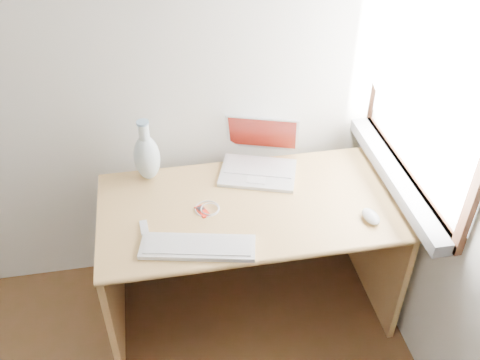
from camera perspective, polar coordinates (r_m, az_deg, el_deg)
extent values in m
cube|color=silver|center=(2.26, 19.90, 11.29)|extent=(0.01, 0.90, 1.00)
cube|color=gray|center=(2.50, 16.22, 0.43)|extent=(0.10, 0.96, 0.06)
cube|color=white|center=(2.21, 18.30, 11.94)|extent=(0.02, 0.84, 0.92)
cube|color=tan|center=(2.39, 1.11, -2.82)|extent=(1.34, 0.67, 0.03)
cube|color=tan|center=(2.62, -13.46, -10.28)|extent=(0.03, 0.63, 0.68)
cube|color=tan|center=(2.80, 14.42, -6.66)|extent=(0.03, 0.63, 0.68)
cube|color=tan|center=(2.78, -0.22, -2.21)|extent=(1.28, 0.03, 0.44)
cube|color=white|center=(2.54, 1.93, 0.79)|extent=(0.41, 0.34, 0.02)
cube|color=white|center=(2.53, 1.93, 0.98)|extent=(0.35, 0.23, 0.00)
cube|color=white|center=(2.57, 1.43, 4.53)|extent=(0.36, 0.20, 0.22)
cube|color=maroon|center=(2.57, 1.43, 4.53)|extent=(0.33, 0.17, 0.20)
cube|color=white|center=(2.17, -4.53, -7.14)|extent=(0.48, 0.23, 0.02)
cube|color=white|center=(2.16, -4.54, -6.92)|extent=(0.44, 0.20, 0.00)
ellipsoid|color=white|center=(2.35, 13.79, -3.79)|extent=(0.08, 0.12, 0.04)
cube|color=red|center=(2.34, -4.03, -3.35)|extent=(0.07, 0.09, 0.01)
cube|color=black|center=(2.34, -4.03, -3.27)|extent=(0.04, 0.04, 0.00)
torus|color=white|center=(2.35, -3.50, -3.07)|extent=(0.14, 0.14, 0.01)
cube|color=white|center=(2.29, -10.19, -5.00)|extent=(0.04, 0.09, 0.01)
ellipsoid|color=white|center=(2.49, -9.89, 2.37)|extent=(0.12, 0.12, 0.23)
cylinder|color=white|center=(2.41, -10.25, 5.11)|extent=(0.05, 0.05, 0.09)
cylinder|color=#7BA3C6|center=(2.39, -10.37, 6.04)|extent=(0.06, 0.06, 0.01)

